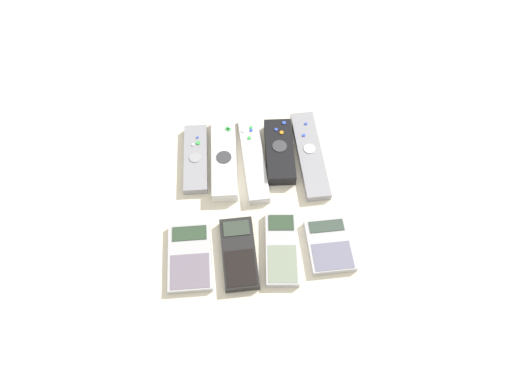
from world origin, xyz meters
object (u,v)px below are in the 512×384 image
remote_3 (279,151)px  remote_4 (310,155)px  remote_2 (251,158)px  remote_0 (196,158)px  calculator_2 (282,248)px  calculator_3 (330,245)px  calculator_1 (239,253)px  calculator_0 (190,257)px  remote_1 (224,157)px

remote_3 → remote_4: (0.06, -0.01, -0.00)m
remote_2 → remote_3: 0.06m
remote_0 → calculator_2: size_ratio=1.09×
remote_0 → calculator_3: (0.25, -0.22, -0.00)m
calculator_1 → calculator_3: (0.17, 0.01, -0.00)m
remote_0 → remote_2: bearing=-3.4°
calculator_2 → calculator_3: same height
remote_4 → calculator_1: same height
remote_2 → remote_3: (0.06, 0.01, 0.00)m
remote_4 → calculator_3: 0.21m
remote_3 → calculator_3: (0.08, -0.22, -0.01)m
calculator_3 → remote_2: bearing=120.3°
remote_2 → calculator_3: (0.14, -0.21, -0.00)m
remote_3 → remote_4: remote_3 is taller
remote_0 → remote_2: size_ratio=0.77×
calculator_0 → calculator_3: (0.26, 0.01, 0.00)m
remote_1 → remote_0: bearing=176.8°
remote_3 → remote_1: bearing=-175.0°
calculator_1 → calculator_3: 0.17m
remote_3 → calculator_2: size_ratio=1.01×
remote_2 → remote_4: remote_2 is taller
remote_1 → calculator_2: size_ratio=1.32×
calculator_1 → calculator_0: bearing=177.2°
remote_3 → calculator_1: size_ratio=1.06×
remote_3 → calculator_2: 0.22m
remote_4 → calculator_2: size_ratio=1.44×
remote_2 → remote_3: size_ratio=1.40×
calculator_3 → calculator_0: bearing=178.8°
remote_0 → calculator_2: (0.16, -0.22, -0.00)m
remote_4 → calculator_3: size_ratio=1.95×
remote_3 → calculator_2: remote_3 is taller
calculator_1 → calculator_2: (0.08, 0.01, -0.00)m
remote_0 → remote_2: remote_2 is taller
remote_4 → calculator_2: remote_4 is taller
remote_0 → calculator_3: remote_0 is taller
remote_4 → remote_1: bearing=176.5°
remote_2 → calculator_2: 0.22m
calculator_1 → remote_2: bearing=77.6°
remote_1 → calculator_0: remote_1 is taller
remote_1 → remote_4: bearing=0.3°
remote_1 → remote_2: (0.06, -0.00, -0.00)m
remote_4 → calculator_1: 0.27m
remote_0 → remote_1: size_ratio=0.82×
remote_3 → calculator_0: bearing=-128.4°
remote_0 → remote_1: 0.06m
calculator_0 → calculator_1: (0.09, -0.00, 0.00)m
calculator_1 → calculator_3: calculator_1 is taller
remote_3 → calculator_3: size_ratio=1.36×
remote_2 → calculator_0: (-0.13, -0.22, -0.00)m
remote_1 → remote_3: bearing=4.5°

